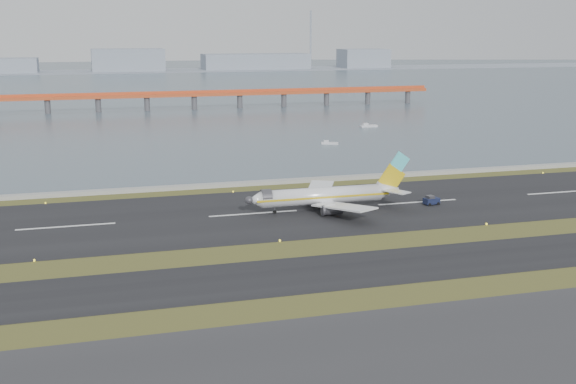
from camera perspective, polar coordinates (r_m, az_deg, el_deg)
The scene contains 11 objects.
ground at distance 132.83m, azimuth 0.20°, elevation -4.85°, with size 1000.00×1000.00×0.00m, color #404D1B.
taxiway_strip at distance 121.91m, azimuth 1.76°, elevation -6.46°, with size 1000.00×18.00×0.10m, color black.
runway_strip at distance 160.76m, azimuth -2.75°, elevation -1.73°, with size 1000.00×45.00×0.10m, color black.
seawall at distance 189.25m, azimuth -4.81°, elevation 0.58°, with size 1000.00×2.50×1.00m, color gray.
bay_water at distance 584.17m, azimuth -12.48°, elevation 8.45°, with size 1400.00×800.00×1.30m, color #445561.
red_pier at distance 377.21m, azimuth -7.44°, elevation 7.59°, with size 260.00×5.00×10.20m.
far_shoreline at distance 744.11m, azimuth -12.23°, elevation 9.78°, with size 1400.00×80.00×60.50m.
airliner at distance 163.32m, azimuth 3.19°, elevation -0.27°, with size 38.52×32.89×12.80m.
pushback_tug at distance 171.75m, azimuth 11.25°, elevation -0.65°, with size 3.91×2.69×2.31m.
workboat_near at distance 259.32m, azimuth 3.28°, elevation 3.88°, with size 6.28×3.84×1.46m.
workboat_far at distance 306.96m, azimuth 6.35°, elevation 5.22°, with size 7.63×2.82×1.82m.
Camera 1 is at (-34.94, -121.75, 39.99)m, focal length 45.00 mm.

